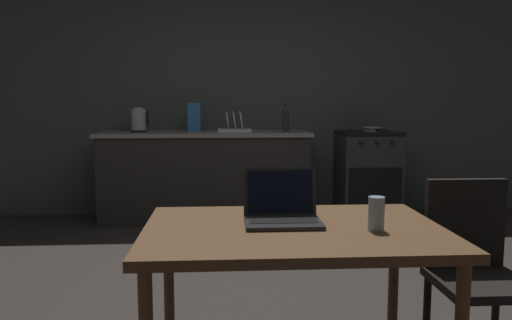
{
  "coord_description": "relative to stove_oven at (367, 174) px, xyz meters",
  "views": [
    {
      "loc": [
        -0.3,
        -2.96,
        1.24
      ],
      "look_at": [
        -0.07,
        0.66,
        0.81
      ],
      "focal_mm": 35.88,
      "sensor_mm": 36.0,
      "label": 1
    }
  ],
  "objects": [
    {
      "name": "dining_table",
      "position": [
        -1.23,
        -3.21,
        0.19
      ],
      "size": [
        1.23,
        0.85,
        0.72
      ],
      "color": "brown",
      "rests_on": "ground_plane"
    },
    {
      "name": "cereal_box",
      "position": [
        -1.81,
        0.02,
        0.6
      ],
      "size": [
        0.13,
        0.05,
        0.29
      ],
      "color": "#3372B2",
      "rests_on": "kitchen_counter"
    },
    {
      "name": "stove_oven",
      "position": [
        0.0,
        0.0,
        0.0
      ],
      "size": [
        0.6,
        0.62,
        0.91
      ],
      "color": "#2D2D30",
      "rests_on": "ground_plane"
    },
    {
      "name": "ground_plane",
      "position": [
        -1.22,
        -2.31,
        -0.46
      ],
      "size": [
        12.0,
        12.0,
        0.0
      ],
      "primitive_type": "plane",
      "color": "#2D2823"
    },
    {
      "name": "electric_kettle",
      "position": [
        -2.37,
        0.0,
        0.58
      ],
      "size": [
        0.18,
        0.15,
        0.25
      ],
      "color": "black",
      "rests_on": "kitchen_counter"
    },
    {
      "name": "dish_rack",
      "position": [
        -1.4,
        0.0,
        0.5
      ],
      "size": [
        0.34,
        0.26,
        0.21
      ],
      "color": "silver",
      "rests_on": "kitchen_counter"
    },
    {
      "name": "frying_pan",
      "position": [
        0.05,
        -0.03,
        0.48
      ],
      "size": [
        0.23,
        0.4,
        0.05
      ],
      "color": "gray",
      "rests_on": "stove_oven"
    },
    {
      "name": "laptop",
      "position": [
        -1.27,
        -3.14,
        0.31
      ],
      "size": [
        0.32,
        0.26,
        0.23
      ],
      "rotation": [
        0.0,
        0.0,
        -0.24
      ],
      "color": "#232326",
      "rests_on": "dining_table"
    },
    {
      "name": "kitchen_counter",
      "position": [
        -1.71,
        0.0,
        0.0
      ],
      "size": [
        2.16,
        0.64,
        0.91
      ],
      "color": "#282623",
      "rests_on": "ground_plane"
    },
    {
      "name": "back_wall",
      "position": [
        -0.92,
        0.35,
        0.91
      ],
      "size": [
        6.4,
        0.1,
        2.73
      ],
      "primitive_type": "cube",
      "color": "#444944",
      "rests_on": "ground_plane"
    },
    {
      "name": "chair",
      "position": [
        -0.38,
        -3.07,
        0.04
      ],
      "size": [
        0.4,
        0.4,
        0.87
      ],
      "rotation": [
        0.0,
        0.0,
        0.39
      ],
      "color": "black",
      "rests_on": "ground_plane"
    },
    {
      "name": "drinking_glass",
      "position": [
        -0.91,
        -3.3,
        0.33
      ],
      "size": [
        0.07,
        0.07,
        0.14
      ],
      "color": "#99B7C6",
      "rests_on": "dining_table"
    },
    {
      "name": "bottle",
      "position": [
        -0.88,
        -0.05,
        0.59
      ],
      "size": [
        0.07,
        0.07,
        0.29
      ],
      "color": "#2D2D33",
      "rests_on": "kitchen_counter"
    }
  ]
}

